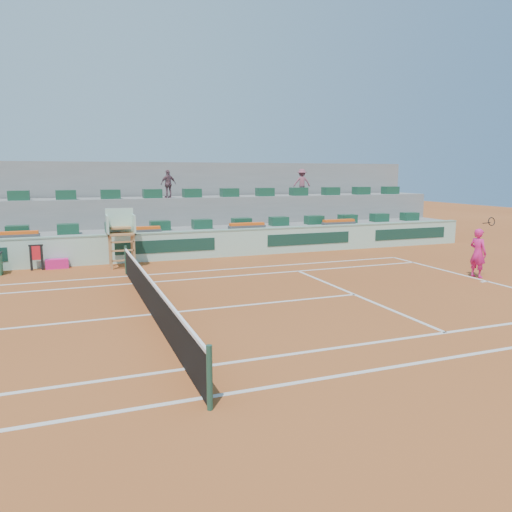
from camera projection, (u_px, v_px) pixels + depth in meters
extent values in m
plane|color=#94451C|center=(152.00, 315.00, 13.61)|extent=(90.00, 90.00, 0.00)
cube|color=gray|center=(114.00, 243.00, 23.38)|extent=(36.00, 4.00, 1.20)
cube|color=gray|center=(111.00, 225.00, 24.74)|extent=(36.00, 2.40, 2.60)
cube|color=gray|center=(107.00, 204.00, 26.07)|extent=(36.00, 0.40, 4.40)
cube|color=#E41D7A|center=(57.00, 264.00, 20.19)|extent=(0.87, 0.39, 0.39)
imported|color=#6D4853|center=(168.00, 184.00, 24.75)|extent=(0.88, 0.57, 1.39)
imported|color=#8D4658|center=(302.00, 182.00, 27.69)|extent=(1.04, 0.75, 1.45)
cube|color=silver|center=(487.00, 281.00, 17.76)|extent=(0.12, 10.97, 0.01)
cube|color=silver|center=(203.00, 398.00, 8.55)|extent=(23.77, 0.12, 0.01)
cube|color=silver|center=(128.00, 276.00, 18.66)|extent=(23.77, 0.12, 0.01)
cube|color=silver|center=(185.00, 369.00, 9.81)|extent=(23.77, 0.12, 0.01)
cube|color=silver|center=(133.00, 284.00, 17.40)|extent=(23.77, 0.12, 0.01)
cube|color=silver|center=(354.00, 294.00, 15.84)|extent=(0.12, 8.23, 0.01)
cube|color=silver|center=(152.00, 314.00, 13.61)|extent=(12.80, 0.12, 0.01)
cube|color=silver|center=(484.00, 282.00, 17.71)|extent=(0.30, 0.12, 0.01)
cube|color=black|center=(151.00, 298.00, 13.53)|extent=(0.03, 11.87, 0.92)
cube|color=white|center=(150.00, 280.00, 13.45)|extent=(0.06, 11.87, 0.07)
cylinder|color=#1C4331|center=(210.00, 378.00, 8.04)|extent=(0.10, 0.10, 1.10)
cylinder|color=#1C4331|center=(126.00, 260.00, 18.99)|extent=(0.10, 0.10, 1.10)
cube|color=#ABD7C1|center=(119.00, 249.00, 21.35)|extent=(36.00, 0.30, 1.20)
cube|color=#7DA892|center=(119.00, 235.00, 21.25)|extent=(36.00, 0.34, 0.06)
cube|color=#14382C|center=(166.00, 246.00, 21.89)|extent=(4.40, 0.02, 0.56)
cube|color=#14382C|center=(309.00, 239.00, 24.34)|extent=(4.40, 0.02, 0.56)
cube|color=#14382C|center=(411.00, 234.00, 26.44)|extent=(4.40, 0.02, 0.56)
cube|color=#A16D3D|center=(111.00, 253.00, 19.84)|extent=(0.08, 0.08, 1.35)
cube|color=#A16D3D|center=(134.00, 252.00, 20.16)|extent=(0.08, 0.08, 1.35)
cube|color=#A16D3D|center=(110.00, 251.00, 20.49)|extent=(0.08, 0.08, 1.35)
cube|color=#A16D3D|center=(132.00, 249.00, 20.80)|extent=(0.08, 0.08, 1.35)
cube|color=#A16D3D|center=(121.00, 234.00, 20.20)|extent=(1.10, 0.90, 0.08)
cube|color=#ABD7C1|center=(120.00, 220.00, 20.47)|extent=(1.10, 0.08, 1.00)
cube|color=#ABD7C1|center=(107.00, 225.00, 19.96)|extent=(0.06, 0.90, 0.80)
cube|color=#ABD7C1|center=(134.00, 224.00, 20.33)|extent=(0.06, 0.90, 0.80)
cube|color=#A16D3D|center=(121.00, 228.00, 20.26)|extent=(0.80, 0.60, 0.08)
cube|color=#A16D3D|center=(123.00, 260.00, 20.05)|extent=(0.90, 0.08, 0.06)
cube|color=#A16D3D|center=(123.00, 251.00, 19.99)|extent=(0.90, 0.08, 0.06)
cube|color=#A16D3D|center=(122.00, 242.00, 19.93)|extent=(0.90, 0.08, 0.06)
cube|color=#17452E|center=(18.00, 231.00, 21.01)|extent=(0.90, 0.60, 0.44)
cube|color=#17452E|center=(68.00, 229.00, 21.71)|extent=(0.90, 0.60, 0.44)
cube|color=#17452E|center=(115.00, 227.00, 22.41)|extent=(0.90, 0.60, 0.44)
cube|color=#17452E|center=(160.00, 226.00, 23.11)|extent=(0.90, 0.60, 0.44)
cube|color=#17452E|center=(202.00, 224.00, 23.81)|extent=(0.90, 0.60, 0.44)
cube|color=#17452E|center=(241.00, 223.00, 24.51)|extent=(0.90, 0.60, 0.44)
cube|color=#17452E|center=(279.00, 221.00, 25.21)|extent=(0.90, 0.60, 0.44)
cube|color=#17452E|center=(314.00, 220.00, 25.91)|extent=(0.90, 0.60, 0.44)
cube|color=#17452E|center=(348.00, 219.00, 26.61)|extent=(0.90, 0.60, 0.44)
cube|color=#17452E|center=(379.00, 217.00, 27.31)|extent=(0.90, 0.60, 0.44)
cube|color=#17452E|center=(409.00, 216.00, 28.01)|extent=(0.90, 0.60, 0.44)
cube|color=#17452E|center=(19.00, 195.00, 22.54)|extent=(0.90, 0.60, 0.44)
cube|color=#17452E|center=(66.00, 195.00, 23.24)|extent=(0.90, 0.60, 0.44)
cube|color=#17452E|center=(110.00, 194.00, 23.94)|extent=(0.90, 0.60, 0.44)
cube|color=#17452E|center=(152.00, 194.00, 24.64)|extent=(0.90, 0.60, 0.44)
cube|color=#17452E|center=(192.00, 193.00, 25.34)|extent=(0.90, 0.60, 0.44)
cube|color=#17452E|center=(229.00, 193.00, 26.03)|extent=(0.90, 0.60, 0.44)
cube|color=#17452E|center=(265.00, 192.00, 26.73)|extent=(0.90, 0.60, 0.44)
cube|color=#17452E|center=(299.00, 192.00, 27.43)|extent=(0.90, 0.60, 0.44)
cube|color=#17452E|center=(331.00, 191.00, 28.13)|extent=(0.90, 0.60, 0.44)
cube|color=#17452E|center=(361.00, 191.00, 28.83)|extent=(0.90, 0.60, 0.44)
cube|color=#17452E|center=(390.00, 190.00, 29.53)|extent=(0.90, 0.60, 0.44)
cube|color=#484848|center=(16.00, 236.00, 20.30)|extent=(1.80, 0.36, 0.16)
cube|color=#EF5314|center=(16.00, 233.00, 20.28)|extent=(1.70, 0.32, 0.12)
cube|color=#484848|center=(141.00, 231.00, 22.05)|extent=(1.80, 0.36, 0.16)
cube|color=#EF5314|center=(141.00, 228.00, 22.03)|extent=(1.70, 0.32, 0.12)
cube|color=#484848|center=(247.00, 227.00, 23.80)|extent=(1.80, 0.36, 0.16)
cube|color=#EF5314|center=(247.00, 224.00, 23.77)|extent=(1.70, 0.32, 0.12)
cube|color=#484848|center=(339.00, 223.00, 25.54)|extent=(1.80, 0.36, 0.16)
cube|color=#EF5314|center=(339.00, 221.00, 25.52)|extent=(1.70, 0.32, 0.12)
cube|color=black|center=(31.00, 258.00, 19.69)|extent=(0.09, 0.09, 1.00)
cube|color=black|center=(42.00, 258.00, 19.83)|extent=(0.09, 0.09, 1.00)
cube|color=black|center=(36.00, 245.00, 19.68)|extent=(0.54, 0.07, 0.06)
cube|color=red|center=(36.00, 253.00, 19.71)|extent=(0.40, 0.04, 0.56)
imported|color=#E41D7A|center=(478.00, 253.00, 18.35)|extent=(0.53, 0.72, 1.82)
cylinder|color=black|center=(487.00, 223.00, 17.89)|extent=(0.03, 0.35, 0.09)
torus|color=black|center=(492.00, 222.00, 17.68)|extent=(0.31, 0.08, 0.31)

